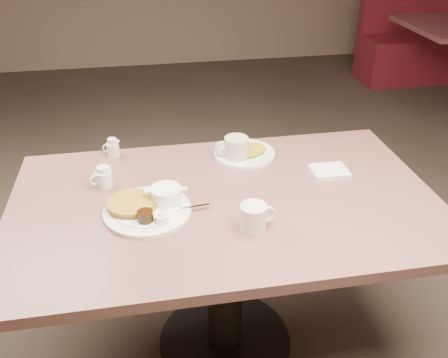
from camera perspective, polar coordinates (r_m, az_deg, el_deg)
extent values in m
cube|color=#4C3F33|center=(2.18, 0.10, -19.28)|extent=(7.00, 8.00, 0.02)
cube|color=#84564C|center=(1.68, 0.12, -2.97)|extent=(1.50, 0.90, 0.04)
cylinder|color=black|center=(1.90, 0.11, -11.86)|extent=(0.14, 0.14, 0.69)
cylinder|color=black|center=(2.16, 0.10, -18.86)|extent=(0.56, 0.56, 0.03)
cylinder|color=white|center=(1.62, -9.16, -3.82)|extent=(0.30, 0.30, 0.01)
cylinder|color=white|center=(1.61, -9.18, -3.54)|extent=(0.23, 0.23, 0.00)
cylinder|color=#A87C20|center=(1.63, -10.85, -3.02)|extent=(0.17, 0.17, 0.01)
cylinder|color=#A87C20|center=(1.62, -11.08, -2.78)|extent=(0.17, 0.17, 0.01)
cylinder|color=white|center=(1.63, -6.97, -1.91)|extent=(0.11, 0.11, 0.05)
cube|color=white|center=(1.62, -9.16, -1.54)|extent=(0.02, 0.01, 0.01)
cube|color=white|center=(1.62, -4.85, -1.23)|extent=(0.02, 0.01, 0.01)
ellipsoid|color=white|center=(1.62, -7.45, -1.47)|extent=(0.05, 0.05, 0.03)
ellipsoid|color=white|center=(1.61, -6.47, -1.62)|extent=(0.04, 0.04, 0.02)
cylinder|color=black|center=(1.55, -9.43, -4.46)|extent=(0.05, 0.05, 0.04)
cylinder|color=white|center=(1.54, -7.45, -4.70)|extent=(0.05, 0.05, 0.03)
ellipsoid|color=#FFFBBD|center=(1.53, -7.49, -4.28)|extent=(0.03, 0.03, 0.02)
cube|color=white|center=(1.60, -3.74, -3.36)|extent=(0.12, 0.02, 0.00)
ellipsoid|color=white|center=(1.61, -5.82, -3.31)|extent=(0.04, 0.03, 0.01)
cylinder|color=#F0E0CC|center=(1.50, 3.52, -4.66)|extent=(0.10, 0.10, 0.09)
cylinder|color=#29221E|center=(1.48, 3.57, -3.40)|extent=(0.08, 0.08, 0.01)
torus|color=#F0E0CC|center=(1.52, 5.16, -4.27)|extent=(0.06, 0.02, 0.06)
cube|color=white|center=(1.86, 12.54, 0.92)|extent=(0.14, 0.11, 0.02)
cylinder|color=beige|center=(1.89, 1.47, 3.60)|extent=(0.11, 0.11, 0.10)
torus|color=beige|center=(1.89, -0.11, 3.65)|extent=(0.07, 0.03, 0.07)
cylinder|color=silver|center=(1.78, -14.24, 0.01)|extent=(0.06, 0.06, 0.06)
cylinder|color=silver|center=(1.76, -14.40, 1.13)|extent=(0.05, 0.05, 0.02)
cone|color=silver|center=(1.77, -13.67, 1.23)|extent=(0.03, 0.03, 0.02)
torus|color=silver|center=(1.77, -15.23, -0.14)|extent=(0.04, 0.03, 0.04)
cylinder|color=silver|center=(1.98, -13.17, 3.43)|extent=(0.06, 0.06, 0.06)
cylinder|color=silver|center=(1.96, -13.31, 4.46)|extent=(0.04, 0.04, 0.02)
cone|color=silver|center=(1.96, -12.75, 4.33)|extent=(0.02, 0.02, 0.02)
torus|color=silver|center=(1.99, -13.93, 3.60)|extent=(0.04, 0.02, 0.04)
cylinder|color=silver|center=(1.95, 2.46, 3.06)|extent=(0.29, 0.29, 0.01)
ellipsoid|color=#B39918|center=(1.94, 2.47, 3.51)|extent=(0.20, 0.16, 0.02)
cube|color=maroon|center=(5.42, 22.55, 13.29)|extent=(1.25, 0.47, 0.45)
cube|color=maroon|center=(5.49, 22.42, 18.39)|extent=(1.24, 0.13, 0.90)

